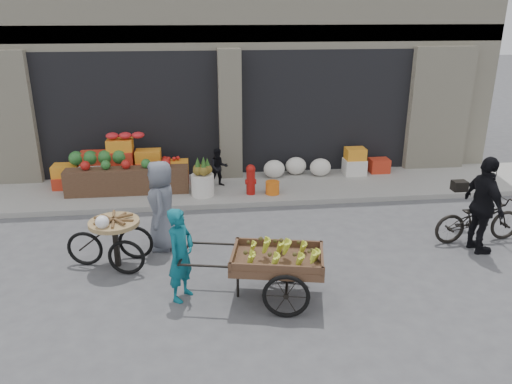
{
  "coord_description": "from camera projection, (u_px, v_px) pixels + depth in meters",
  "views": [
    {
      "loc": [
        -0.83,
        -7.23,
        4.14
      ],
      "look_at": [
        0.17,
        1.0,
        1.1
      ],
      "focal_mm": 35.0,
      "sensor_mm": 36.0,
      "label": 1
    }
  ],
  "objects": [
    {
      "name": "bicycle",
      "position": [
        478.0,
        219.0,
        9.34
      ],
      "size": [
        1.74,
        0.68,
        0.9
      ],
      "primitive_type": "imported",
      "rotation": [
        0.0,
        0.0,
        1.62
      ],
      "color": "black",
      "rests_on": "ground"
    },
    {
      "name": "seated_person",
      "position": [
        219.0,
        168.0,
        11.93
      ],
      "size": [
        0.51,
        0.43,
        0.93
      ],
      "primitive_type": "imported",
      "rotation": [
        0.0,
        0.0,
        0.17
      ],
      "color": "black",
      "rests_on": "sidewalk"
    },
    {
      "name": "fruit_display",
      "position": [
        128.0,
        165.0,
        11.83
      ],
      "size": [
        3.1,
        1.12,
        1.24
      ],
      "color": "red",
      "rests_on": "sidewalk"
    },
    {
      "name": "right_bay_goods",
      "position": [
        333.0,
        164.0,
        12.79
      ],
      "size": [
        3.35,
        0.6,
        0.7
      ],
      "color": "silver",
      "rests_on": "sidewalk"
    },
    {
      "name": "cyclist",
      "position": [
        484.0,
        205.0,
        8.8
      ],
      "size": [
        0.49,
        1.06,
        1.78
      ],
      "primitive_type": "imported",
      "rotation": [
        0.0,
        0.0,
        1.62
      ],
      "color": "black",
      "rests_on": "ground"
    },
    {
      "name": "fire_hydrant",
      "position": [
        251.0,
        178.0,
        11.43
      ],
      "size": [
        0.22,
        0.22,
        0.71
      ],
      "color": "#A5140F",
      "rests_on": "sidewalk"
    },
    {
      "name": "sidewalk",
      "position": [
        234.0,
        189.0,
        12.06
      ],
      "size": [
        18.0,
        2.2,
        0.12
      ],
      "primitive_type": "cube",
      "color": "gray",
      "rests_on": "ground"
    },
    {
      "name": "vendor_grey",
      "position": [
        162.0,
        205.0,
        8.96
      ],
      "size": [
        0.53,
        0.81,
        1.66
      ],
      "primitive_type": "imported",
      "rotation": [
        0.0,
        0.0,
        -1.57
      ],
      "color": "slate",
      "rests_on": "ground"
    },
    {
      "name": "tricycle_cart",
      "position": [
        115.0,
        236.0,
        8.38
      ],
      "size": [
        1.46,
        0.97,
        0.95
      ],
      "rotation": [
        0.0,
        0.0,
        -0.17
      ],
      "color": "#9E7F51",
      "rests_on": "ground"
    },
    {
      "name": "building",
      "position": [
        222.0,
        38.0,
        14.59
      ],
      "size": [
        14.0,
        6.45,
        7.0
      ],
      "color": "beige",
      "rests_on": "ground"
    },
    {
      "name": "orange_bucket",
      "position": [
        272.0,
        188.0,
        11.52
      ],
      "size": [
        0.32,
        0.32,
        0.3
      ],
      "primitive_type": "cylinder",
      "color": "orange",
      "rests_on": "sidewalk"
    },
    {
      "name": "ground",
      "position": [
        253.0,
        275.0,
        8.26
      ],
      "size": [
        80.0,
        80.0,
        0.0
      ],
      "primitive_type": "plane",
      "color": "#424244",
      "rests_on": "ground"
    },
    {
      "name": "banana_cart",
      "position": [
        274.0,
        257.0,
        7.36
      ],
      "size": [
        2.45,
        1.38,
        0.96
      ],
      "rotation": [
        0.0,
        0.0,
        -0.21
      ],
      "color": "brown",
      "rests_on": "ground"
    },
    {
      "name": "vendor_woman",
      "position": [
        181.0,
        255.0,
        7.38
      ],
      "size": [
        0.57,
        0.64,
        1.46
      ],
      "primitive_type": "imported",
      "rotation": [
        0.0,
        0.0,
        1.02
      ],
      "color": "#0D5A68",
      "rests_on": "ground"
    },
    {
      "name": "pineapple_bin",
      "position": [
        203.0,
        185.0,
        11.4
      ],
      "size": [
        0.52,
        0.52,
        0.5
      ],
      "primitive_type": "cylinder",
      "color": "silver",
      "rests_on": "sidewalk"
    }
  ]
}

